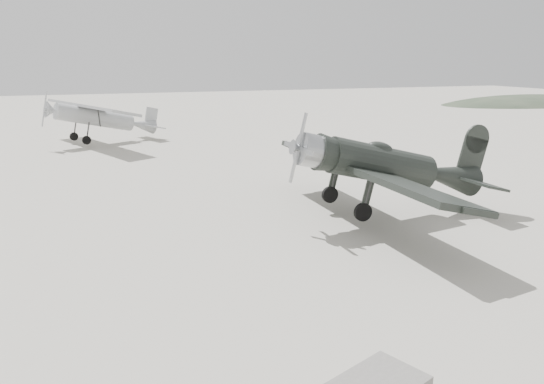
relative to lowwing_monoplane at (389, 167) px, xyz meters
The scene contains 4 objects.
ground 4.89m from the lowwing_monoplane, 156.18° to the right, with size 160.00×160.00×0.00m, color #A09B8E.
hill_northeast 59.74m from the lowwing_monoplane, 39.76° to the left, with size 32.00×16.00×5.20m, color #303E2D.
lowwing_monoplane is the anchor object (origin of this frame).
highwing_monoplane 24.18m from the lowwing_monoplane, 112.30° to the left, with size 8.21×11.35×3.26m.
Camera 1 is at (-6.57, -14.70, 5.83)m, focal length 35.00 mm.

